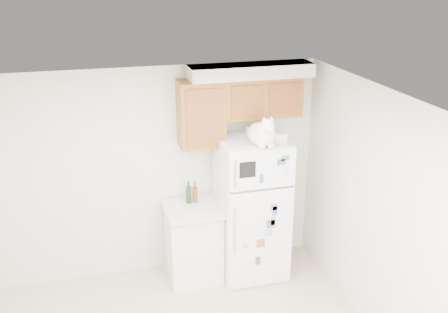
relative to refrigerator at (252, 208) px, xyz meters
name	(u,v)px	position (x,y,z in m)	size (l,w,h in m)	color
room_shell	(200,201)	(-0.92, -1.36, 0.82)	(3.84, 4.04, 2.52)	silver
refrigerator	(252,208)	(0.00, 0.00, 0.00)	(0.76, 0.78, 1.70)	white
base_counter	(193,242)	(-0.69, 0.07, -0.39)	(0.64, 0.64, 0.92)	white
cat	(263,133)	(0.04, -0.23, 0.99)	(0.36, 0.53, 0.37)	white
storage_box_back	(255,130)	(0.08, 0.16, 0.90)	(0.18, 0.13, 0.10)	white
storage_box_front	(279,137)	(0.27, -0.12, 0.89)	(0.15, 0.11, 0.09)	white
bottle_green	(189,192)	(-0.71, 0.19, 0.21)	(0.06, 0.06, 0.28)	#19381E
bottle_amber	(195,192)	(-0.63, 0.19, 0.20)	(0.06, 0.06, 0.26)	#593814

